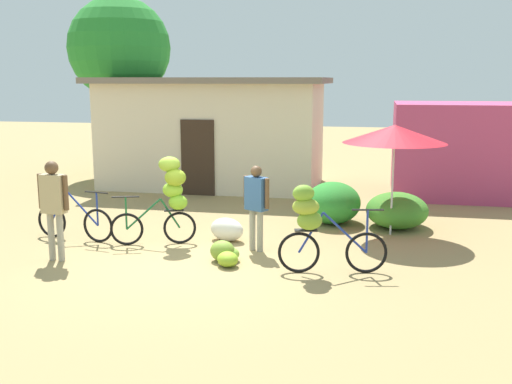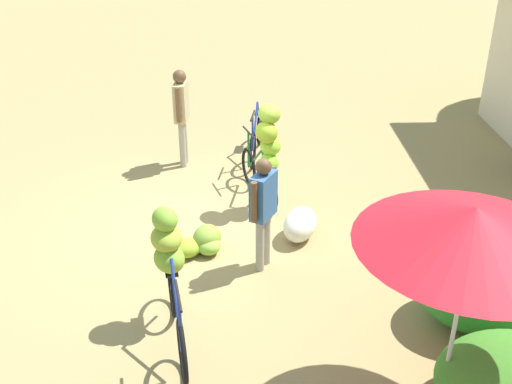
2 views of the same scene
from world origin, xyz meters
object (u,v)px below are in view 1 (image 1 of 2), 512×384
Objects in this scene: bicycle_center_loaded at (315,222)px; building_low at (213,132)px; banana_pile_on_ground at (225,254)px; person_bystander at (54,200)px; tree_behind_building at (119,49)px; person_vendor at (256,200)px; shop_pink at (455,149)px; produce_sack at (227,229)px; market_umbrella at (395,134)px; bicycle_leftmost at (75,222)px; bicycle_near_pile at (169,193)px.

building_low is at bearing 116.60° from bicycle_center_loaded.
banana_pile_on_ground is (2.19, -7.18, -1.41)m from building_low.
person_bystander is at bearing -94.84° from building_low.
tree_behind_building reaches higher than person_bystander.
person_bystander is at bearing -158.55° from person_vendor.
building_low is at bearing -24.33° from tree_behind_building.
shop_pink reaches higher than bicycle_center_loaded.
produce_sack is (5.36, -7.40, -3.77)m from tree_behind_building.
market_umbrella reaches higher than bicycle_center_loaded.
building_low is at bearing 106.98° from banana_pile_on_ground.
bicycle_center_loaded is at bearing 2.68° from person_bystander.
bicycle_near_pile reaches higher than bicycle_leftmost.
produce_sack is at bearing 103.23° from banana_pile_on_ground.
bicycle_center_loaded is at bearing -12.88° from bicycle_leftmost.
person_bystander is (-5.59, -2.89, -0.95)m from market_umbrella.
person_bystander is at bearing -144.38° from produce_sack.
person_bystander is (2.84, -9.21, -2.94)m from tree_behind_building.
market_umbrella is at bearing 27.36° from person_bystander.
bicycle_center_loaded is (-1.22, -2.69, -1.17)m from market_umbrella.
market_umbrella reaches higher than person_vendor.
shop_pink is 4.57× the size of produce_sack.
person_vendor is at bearing -38.59° from produce_sack.
bicycle_leftmost is at bearing -72.54° from tree_behind_building.
person_vendor is (-4.09, -6.24, -0.28)m from shop_pink.
produce_sack is at bearing -72.17° from building_low.
bicycle_leftmost is at bearing -164.83° from market_umbrella.
banana_pile_on_ground is 1.19m from person_vendor.
produce_sack is at bearing -160.50° from market_umbrella.
produce_sack is at bearing 35.62° from person_bystander.
produce_sack is at bearing -54.09° from tree_behind_building.
person_bystander reaches higher than person_vendor.
shop_pink is at bearing 39.15° from bicycle_leftmost.
tree_behind_building reaches higher than shop_pink.
banana_pile_on_ground is at bearing 8.98° from person_bystander.
banana_pile_on_ground is (1.30, -0.92, -0.83)m from bicycle_near_pile.
banana_pile_on_ground is 0.45× the size of person_bystander.
person_bystander is at bearing -177.32° from bicycle_center_loaded.
tree_behind_building reaches higher than person_vendor.
building_low is at bearing 136.21° from market_umbrella.
bicycle_leftmost is 1.50m from person_bystander.
bicycle_center_loaded is (2.83, -1.17, -0.15)m from bicycle_near_pile.
tree_behind_building is 3.41× the size of bicycle_near_pile.
person_vendor is (1.67, -0.11, -0.04)m from bicycle_near_pile.
bicycle_center_loaded is 1.11× the size of person_vendor.
shop_pink is 1.47× the size of market_umbrella.
shop_pink is (6.65, -0.13, -0.35)m from building_low.
person_bystander reaches higher than banana_pile_on_ground.
tree_behind_building is 9.06m from bicycle_leftmost.
building_low is 6.35m from bicycle_near_pile.
market_umbrella is at bearing -110.26° from shop_pink.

